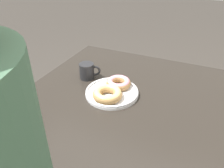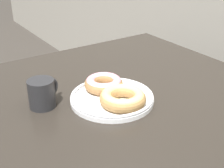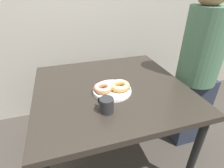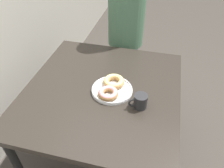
# 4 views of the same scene
# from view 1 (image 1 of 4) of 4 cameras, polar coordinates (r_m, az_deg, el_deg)

# --- Properties ---
(dining_table) EXTENTS (1.05, 0.99, 0.72)m
(dining_table) POSITION_cam_1_polar(r_m,az_deg,el_deg) (1.10, 3.02, -6.89)
(dining_table) COLOR #28231E
(dining_table) RESTS_ON ground_plane
(donut_plate) EXTENTS (0.30, 0.26, 0.06)m
(donut_plate) POSITION_cam_1_polar(r_m,az_deg,el_deg) (1.07, 0.08, -1.62)
(donut_plate) COLOR white
(donut_plate) RESTS_ON dining_table
(coffee_mug) EXTENTS (0.08, 0.11, 0.09)m
(coffee_mug) POSITION_cam_1_polar(r_m,az_deg,el_deg) (1.21, -6.46, 3.44)
(coffee_mug) COLOR #232326
(coffee_mug) RESTS_ON dining_table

